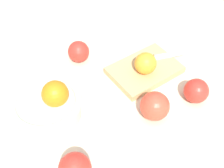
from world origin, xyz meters
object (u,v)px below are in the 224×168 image
(orange_on_board, at_px, (145,63))
(knife, at_px, (157,57))
(apple_front_right, at_px, (196,91))
(bowl, at_px, (48,105))
(apple_back_center, at_px, (79,52))
(apple_front_center, at_px, (155,106))
(cutting_board, at_px, (145,70))

(orange_on_board, bearing_deg, knife, 9.06)
(apple_front_right, bearing_deg, bowl, 142.33)
(bowl, relative_size, orange_on_board, 2.89)
(orange_on_board, distance_m, apple_back_center, 0.22)
(orange_on_board, height_order, apple_front_center, orange_on_board)
(knife, xyz_separation_m, apple_front_right, (-0.05, -0.18, 0.01))
(bowl, xyz_separation_m, apple_front_right, (0.33, -0.25, -0.01))
(apple_back_center, bearing_deg, orange_on_board, -65.53)
(cutting_board, relative_size, apple_front_center, 2.63)
(orange_on_board, xyz_separation_m, apple_back_center, (-0.09, 0.20, -0.02))
(cutting_board, xyz_separation_m, orange_on_board, (-0.01, -0.01, 0.04))
(apple_front_center, distance_m, apple_front_right, 0.14)
(cutting_board, height_order, apple_front_center, apple_front_center)
(apple_back_center, bearing_deg, apple_front_right, -71.42)
(apple_front_center, height_order, apple_back_center, apple_front_center)
(apple_front_center, bearing_deg, apple_back_center, 88.99)
(cutting_board, bearing_deg, apple_back_center, 118.62)
(orange_on_board, xyz_separation_m, apple_front_right, (0.03, -0.16, -0.02))
(orange_on_board, xyz_separation_m, apple_front_center, (-0.10, -0.12, -0.01))
(cutting_board, relative_size, apple_front_right, 2.98)
(cutting_board, height_order, apple_back_center, apple_back_center)
(apple_front_center, xyz_separation_m, apple_front_right, (0.13, -0.05, -0.00))
(apple_front_right, bearing_deg, cutting_board, 95.92)
(bowl, distance_m, cutting_board, 0.32)
(orange_on_board, relative_size, knife, 0.47)
(cutting_board, height_order, apple_front_right, apple_front_right)
(apple_front_center, xyz_separation_m, apple_back_center, (0.01, 0.32, -0.01))
(cutting_board, relative_size, apple_back_center, 3.06)
(knife, bearing_deg, apple_front_center, -143.48)
(knife, bearing_deg, orange_on_board, -170.94)
(bowl, height_order, apple_front_right, bowl)
(apple_back_center, bearing_deg, apple_front_center, -91.01)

